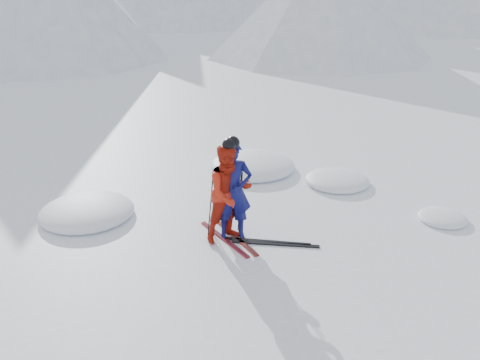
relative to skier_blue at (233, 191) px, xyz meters
name	(u,v)px	position (x,y,z in m)	size (l,w,h in m)	color
ground	(322,225)	(1.87, -0.29, -0.99)	(160.00, 160.00, 0.00)	white
skier_blue	(233,191)	(0.00, 0.00, 0.00)	(0.72, 0.47, 1.98)	#0D1051
skier_red	(229,193)	(-0.10, -0.05, -0.01)	(0.95, 0.74, 1.96)	#AD1E0D
pole_blue_left	(216,206)	(-0.30, 0.15, -0.33)	(0.02, 0.02, 1.32)	black
pole_blue_right	(240,199)	(0.25, 0.25, -0.33)	(0.02, 0.02, 1.32)	black
pole_red_left	(210,206)	(-0.40, 0.20, -0.34)	(0.02, 0.02, 1.31)	black
pole_red_right	(241,203)	(0.20, 0.10, -0.34)	(0.02, 0.02, 1.31)	black
ski_worn_left	(224,239)	(-0.22, -0.05, -0.97)	(0.09, 1.70, 0.03)	black
ski_worn_right	(235,237)	(0.02, -0.05, -0.97)	(0.09, 1.70, 0.03)	black
ski_loose_a	(267,242)	(0.51, -0.48, -0.97)	(0.09, 1.70, 0.03)	black
ski_loose_b	(275,244)	(0.61, -0.63, -0.97)	(0.09, 1.70, 0.03)	black
snow_lumps	(225,187)	(0.77, 2.40, -0.99)	(8.45, 5.98, 0.49)	white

